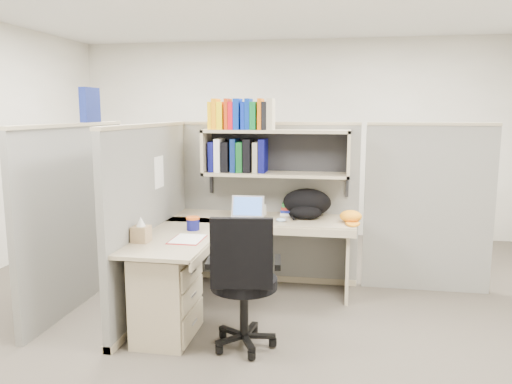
% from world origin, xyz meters
% --- Properties ---
extents(ground, '(6.00, 6.00, 0.00)m').
position_xyz_m(ground, '(0.00, 0.00, 0.00)').
color(ground, '#342E28').
rests_on(ground, ground).
extents(room_shell, '(6.00, 6.00, 6.00)m').
position_xyz_m(room_shell, '(0.00, 0.00, 1.62)').
color(room_shell, '#B7B4A6').
rests_on(room_shell, ground).
extents(cubicle, '(3.79, 1.84, 1.95)m').
position_xyz_m(cubicle, '(-0.37, 0.45, 0.91)').
color(cubicle, '#5D5D59').
rests_on(cubicle, ground).
extents(desk, '(1.74, 1.75, 0.73)m').
position_xyz_m(desk, '(-0.41, -0.29, 0.44)').
color(desk, tan).
rests_on(desk, ground).
extents(laptop, '(0.32, 0.32, 0.22)m').
position_xyz_m(laptop, '(-0.14, 0.45, 0.84)').
color(laptop, '#ADADB1').
rests_on(laptop, desk).
extents(backpack, '(0.47, 0.37, 0.27)m').
position_xyz_m(backpack, '(0.40, 0.66, 0.87)').
color(backpack, black).
rests_on(backpack, desk).
extents(orange_cap, '(0.24, 0.26, 0.11)m').
position_xyz_m(orange_cap, '(0.82, 0.52, 0.78)').
color(orange_cap, orange).
rests_on(orange_cap, desk).
extents(snack_canister, '(0.12, 0.12, 0.11)m').
position_xyz_m(snack_canister, '(-0.51, -0.02, 0.79)').
color(snack_canister, '#0F1059').
rests_on(snack_canister, desk).
extents(tissue_box, '(0.13, 0.13, 0.20)m').
position_xyz_m(tissue_box, '(-0.79, -0.47, 0.83)').
color(tissue_box, tan).
rests_on(tissue_box, desk).
extents(mouse, '(0.10, 0.07, 0.04)m').
position_xyz_m(mouse, '(0.19, 0.43, 0.75)').
color(mouse, '#96B2D6').
rests_on(mouse, desk).
extents(paper_cup, '(0.09, 0.09, 0.10)m').
position_xyz_m(paper_cup, '(-0.03, 0.71, 0.78)').
color(paper_cup, white).
rests_on(paper_cup, desk).
extents(book_stack, '(0.17, 0.23, 0.11)m').
position_xyz_m(book_stack, '(0.22, 0.80, 0.78)').
color(book_stack, gray).
rests_on(book_stack, desk).
extents(loose_paper, '(0.23, 0.31, 0.00)m').
position_xyz_m(loose_paper, '(-0.46, -0.32, 0.73)').
color(loose_paper, silver).
rests_on(loose_paper, desk).
extents(task_chair, '(0.56, 0.52, 1.03)m').
position_xyz_m(task_chair, '(0.06, -0.65, 0.36)').
color(task_chair, black).
rests_on(task_chair, ground).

